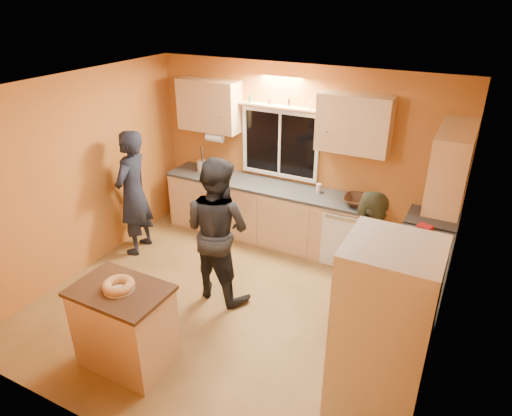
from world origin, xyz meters
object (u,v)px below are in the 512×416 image
Objects in this scene: person_center at (218,230)px; person_right at (364,273)px; refrigerator at (381,340)px; person_left at (133,193)px; island at (125,326)px.

person_center reaches higher than person_right.
person_left is at bearing 160.29° from refrigerator.
refrigerator is 2.48m from island.
island is 0.52× the size of person_center.
person_left reaches higher than island.
person_center is at bearing 96.55° from person_right.
person_center is at bearing 155.59° from refrigerator.
person_center is 1.79m from person_right.
refrigerator reaches higher than island.
person_center is (1.61, -0.37, 0.00)m from person_left.
island is (-2.39, -0.46, -0.44)m from refrigerator.
person_left is 3.43m from person_right.
person_right is (1.79, -0.08, -0.01)m from person_center.
refrigerator is at bearing 164.07° from person_center.
refrigerator is 2.39m from person_center.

